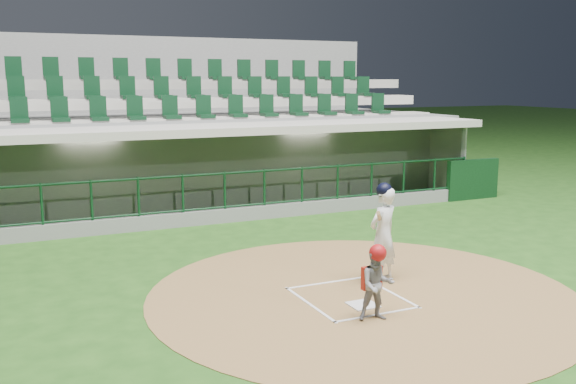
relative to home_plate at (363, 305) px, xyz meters
name	(u,v)px	position (x,y,z in m)	size (l,w,h in m)	color
ground	(341,293)	(0.00, 0.70, -0.02)	(120.00, 120.00, 0.00)	#1D4614
dirt_circle	(363,294)	(0.30, 0.50, -0.02)	(7.20, 7.20, 0.01)	brown
home_plate	(363,305)	(0.00, 0.00, 0.00)	(0.43, 0.43, 0.02)	silver
batter_box_chalk	(350,297)	(0.00, 0.40, 0.00)	(1.55, 1.80, 0.01)	white
dugout_structure	(203,175)	(0.01, 8.53, 0.94)	(16.40, 3.70, 3.00)	gray
seating_deck	(173,147)	(0.00, 11.61, 1.40)	(17.00, 6.72, 5.15)	slate
batter	(383,232)	(0.96, 0.95, 0.88)	(0.90, 0.94, 1.78)	white
catcher	(377,282)	(-0.14, -0.60, 0.57)	(0.62, 0.54, 1.16)	gray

